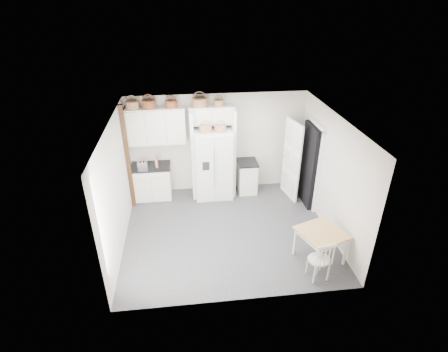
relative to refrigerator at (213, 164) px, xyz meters
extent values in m
plane|color=black|center=(0.15, -1.62, -0.90)|extent=(4.50, 4.50, 0.00)
plane|color=white|center=(0.15, -1.62, 1.70)|extent=(4.50, 4.50, 0.00)
plane|color=#B4A99E|center=(0.15, 0.38, 0.40)|extent=(4.50, 0.00, 4.50)
plane|color=#B4A99E|center=(-2.10, -1.62, 0.40)|extent=(0.00, 4.00, 4.00)
plane|color=#B4A99E|center=(2.40, -1.62, 0.40)|extent=(0.00, 4.00, 4.00)
cube|color=silver|center=(0.00, 0.00, 0.00)|extent=(0.94, 0.75, 1.81)
cube|color=silver|center=(-1.58, 0.08, -0.47)|extent=(0.94, 0.59, 0.87)
cube|color=silver|center=(0.90, 0.08, -0.49)|extent=(0.47, 0.57, 0.83)
cube|color=#AC7C3B|center=(1.85, -2.77, -0.57)|extent=(1.04, 1.04, 0.68)
cube|color=silver|center=(1.65, -3.24, -0.49)|extent=(0.46, 0.42, 0.84)
cube|color=black|center=(-1.58, 0.08, -0.02)|extent=(0.98, 0.63, 0.04)
cube|color=black|center=(0.90, 0.08, -0.05)|extent=(0.51, 0.60, 0.04)
cube|color=silver|center=(-1.76, -0.02, 0.08)|extent=(0.25, 0.15, 0.17)
cube|color=#A93D22|center=(-1.41, 0.00, 0.12)|extent=(0.07, 0.16, 0.24)
cube|color=beige|center=(-1.43, 0.00, 0.12)|extent=(0.07, 0.16, 0.24)
cylinder|color=brown|center=(-1.86, 0.21, 1.53)|extent=(0.31, 0.31, 0.18)
cylinder|color=maroon|center=(-1.48, 0.21, 1.54)|extent=(0.32, 0.32, 0.19)
cylinder|color=maroon|center=(-0.96, 0.21, 1.53)|extent=(0.28, 0.28, 0.16)
cylinder|color=brown|center=(-0.29, 0.21, 1.55)|extent=(0.36, 0.36, 0.20)
cylinder|color=brown|center=(0.17, 0.21, 1.52)|extent=(0.25, 0.25, 0.14)
cylinder|color=brown|center=(-0.18, -0.10, 0.98)|extent=(0.30, 0.30, 0.16)
cylinder|color=brown|center=(0.17, -0.10, 0.98)|extent=(0.28, 0.28, 0.15)
cube|color=silver|center=(-1.35, 0.21, 1.00)|extent=(1.40, 0.34, 0.90)
cube|color=silver|center=(0.00, 0.21, 1.22)|extent=(1.12, 0.34, 0.45)
cube|color=silver|center=(-0.51, 0.08, 0.25)|extent=(0.08, 0.60, 2.30)
cube|color=silver|center=(0.51, 0.08, 0.25)|extent=(0.08, 0.60, 2.30)
cube|color=black|center=(-2.05, -0.27, 0.40)|extent=(0.09, 0.09, 2.60)
cube|color=black|center=(2.31, -0.62, 0.12)|extent=(0.18, 0.85, 2.05)
cube|color=white|center=(1.95, -0.28, 0.12)|extent=(0.21, 0.79, 2.05)
camera|label=1|loc=(-0.69, -7.94, 3.91)|focal=28.00mm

